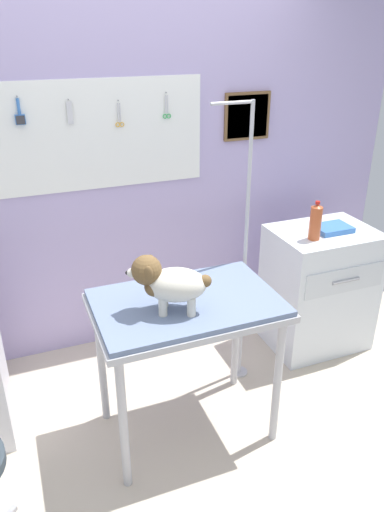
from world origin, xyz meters
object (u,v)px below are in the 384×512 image
at_px(grooming_arm, 243,262).
at_px(dog, 168,282).
at_px(grooming_table, 187,316).
at_px(soda_bottle, 316,222).
at_px(cabinet_right, 318,288).

bearing_deg(grooming_arm, dog, -147.32).
relative_size(grooming_table, soda_bottle, 3.76).
bearing_deg(dog, cabinet_right, 22.60).
relative_size(cabinet_right, soda_bottle, 3.42).
relative_size(grooming_table, grooming_arm, 0.54).
relative_size(grooming_arm, dog, 4.46).
xyz_separation_m(grooming_table, cabinet_right, (1.17, 0.48, -0.32)).
height_order(grooming_table, cabinet_right, cabinet_right).
bearing_deg(soda_bottle, grooming_table, -159.14).
xyz_separation_m(dog, cabinet_right, (1.29, 0.54, -0.57)).
relative_size(grooming_table, dog, 2.42).
bearing_deg(cabinet_right, dog, -157.40).
height_order(dog, cabinet_right, dog).
relative_size(dog, cabinet_right, 0.45).
height_order(grooming_table, grooming_arm, grooming_arm).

